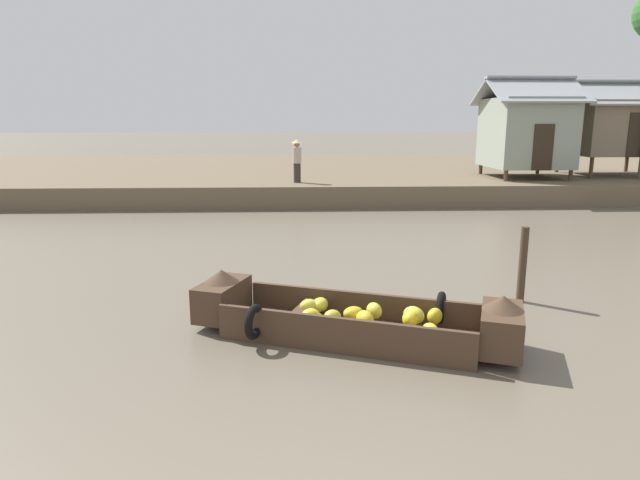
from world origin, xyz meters
name	(u,v)px	position (x,y,z in m)	size (l,w,h in m)	color
ground_plane	(298,262)	(0.00, 10.00, 0.00)	(300.00, 300.00, 0.00)	#665B4C
riverbank_strip	(296,173)	(0.00, 27.58, 0.42)	(160.00, 20.00, 0.84)	brown
banana_boat	(353,319)	(0.80, 5.44, 0.31)	(4.90, 2.70, 0.88)	#473323
stilt_house_left	(526,131)	(9.68, 20.78, 2.78)	(3.74, 3.94, 4.17)	#4C3826
stilt_house_mid_left	(614,126)	(13.96, 21.61, 2.97)	(4.46, 3.92, 4.08)	#4C3826
vendor_person	(297,159)	(0.02, 19.14, 1.77)	(0.44, 0.44, 1.66)	#332D28
mooring_post	(523,265)	(4.00, 7.00, 0.69)	(0.14, 0.14, 1.38)	#423323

